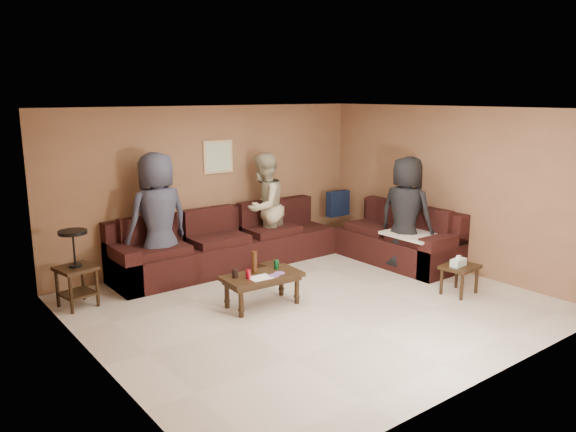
% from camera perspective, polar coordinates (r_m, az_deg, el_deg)
% --- Properties ---
extents(room, '(5.60, 5.50, 2.50)m').
position_cam_1_polar(room, '(6.94, 2.64, 3.89)').
color(room, beige).
rests_on(room, ground).
extents(sectional_sofa, '(4.65, 2.90, 0.97)m').
position_cam_1_polar(sectional_sofa, '(8.88, 0.27, -3.05)').
color(sectional_sofa, black).
rests_on(sectional_sofa, ground).
extents(coffee_table, '(1.04, 0.57, 0.70)m').
position_cam_1_polar(coffee_table, '(7.23, -2.69, -6.40)').
color(coffee_table, black).
rests_on(coffee_table, ground).
extents(end_table_left, '(0.52, 0.52, 1.01)m').
position_cam_1_polar(end_table_left, '(7.63, -20.78, -4.89)').
color(end_table_left, black).
rests_on(end_table_left, ground).
extents(side_table_right, '(0.53, 0.45, 0.55)m').
position_cam_1_polar(side_table_right, '(7.98, 17.02, -5.15)').
color(side_table_right, black).
rests_on(side_table_right, ground).
extents(waste_bin, '(0.27, 0.27, 0.27)m').
position_cam_1_polar(waste_bin, '(8.23, -1.86, -5.71)').
color(waste_bin, black).
rests_on(waste_bin, ground).
extents(wall_art, '(0.52, 0.04, 0.52)m').
position_cam_1_polar(wall_art, '(9.01, -7.11, 5.99)').
color(wall_art, tan).
rests_on(wall_art, ground).
extents(person_left, '(0.97, 0.68, 1.90)m').
position_cam_1_polar(person_left, '(8.14, -13.06, -0.27)').
color(person_left, '#333647').
rests_on(person_left, ground).
extents(person_middle, '(1.07, 0.99, 1.76)m').
position_cam_1_polar(person_middle, '(9.09, -2.47, 0.90)').
color(person_middle, tan).
rests_on(person_middle, ground).
extents(person_right, '(0.75, 0.97, 1.77)m').
position_cam_1_polar(person_right, '(8.76, 11.89, 0.22)').
color(person_right, black).
rests_on(person_right, ground).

